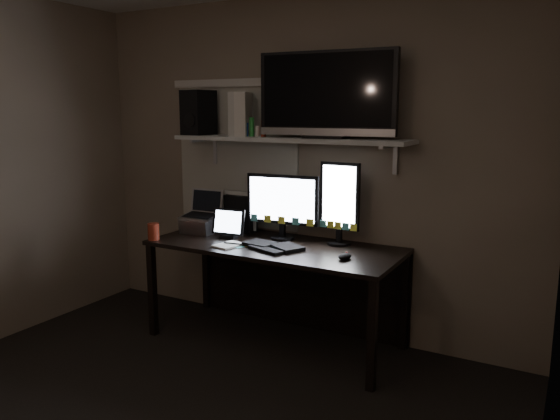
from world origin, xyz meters
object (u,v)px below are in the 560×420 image
Objects in this scene: cup at (154,232)px; laptop at (200,212)px; monitor_portrait at (340,203)px; keyboard at (274,246)px; mouse at (345,256)px; game_console at (244,114)px; desk at (283,264)px; tablet at (229,224)px; tv at (327,95)px; monitor_landscape at (282,206)px; speaker at (199,113)px.

laptop is at bearing 66.49° from cup.
monitor_portrait is 0.55m from keyboard.
mouse is 0.33× the size of game_console.
desk is 0.78m from laptop.
laptop is at bearing -167.01° from monitor_portrait.
desk is 6.98× the size of tablet.
keyboard is 1.10m from tv.
monitor_landscape is at bearing 165.74° from mouse.
game_console is at bearing 167.92° from monitor_landscape.
tv reaches higher than tablet.
desk is at bearing 0.10° from speaker.
speaker is at bearing 176.63° from tv.
speaker is (0.06, 0.50, 0.86)m from cup.
monitor_landscape is 1.29× the size of keyboard.
cup is 0.38× the size of game_console.
monitor_landscape is 1.02m from speaker.
desk is 0.63m from monitor_portrait.
desk is 1.16m from game_console.
tv reaches higher than laptop.
laptop is (-0.31, 0.05, 0.05)m from tablet.
keyboard is 1.27× the size of speaker.
keyboard is at bearing -173.05° from mouse.
tv reaches higher than mouse.
monitor_portrait is 0.84m from tablet.
speaker reaches higher than mouse.
monitor_landscape is at bearing 3.92° from speaker.
speaker reaches higher than desk.
tablet is (-0.97, 0.12, 0.09)m from mouse.
keyboard is 0.92m from cup.
speaker reaches higher than cup.
speaker is at bearing 149.17° from tablet.
game_console reaches higher than keyboard.
monitor_portrait is at bearing 58.46° from keyboard.
cup is 1.59m from tv.
tv reaches higher than monitor_portrait.
cup is 0.36× the size of speaker.
keyboard is 1.69× the size of tablet.
tv reaches higher than keyboard.
tablet is (-0.79, -0.22, -0.19)m from monitor_portrait.
laptop is at bearing -51.26° from speaker.
tablet is at bearing -172.15° from keyboard.
cup is (-1.25, -0.53, -0.24)m from monitor_portrait.
mouse is 0.88× the size of cup.
game_console is (-0.98, 0.34, 0.89)m from mouse.
monitor_landscape reaches higher than cup.
desk is 5.58× the size of game_console.
speaker reaches higher than keyboard.
tablet is 0.80× the size of laptop.
laptop is at bearing -175.17° from tv.
keyboard is 0.44m from tablet.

